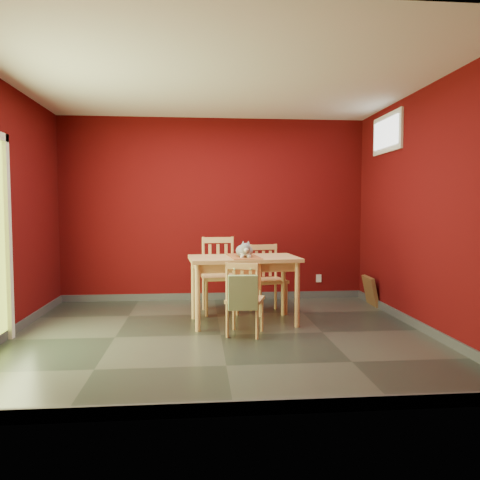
{
  "coord_description": "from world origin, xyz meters",
  "views": [
    {
      "loc": [
        -0.23,
        -4.98,
        1.37
      ],
      "look_at": [
        0.25,
        0.45,
        1.0
      ],
      "focal_mm": 35.0,
      "sensor_mm": 36.0,
      "label": 1
    }
  ],
  "objects": [
    {
      "name": "ground",
      "position": [
        0.0,
        0.0,
        0.0
      ],
      "size": [
        4.5,
        4.5,
        0.0
      ],
      "primitive_type": "plane",
      "color": "#2D342D",
      "rests_on": "ground"
    },
    {
      "name": "room_shell",
      "position": [
        0.0,
        0.0,
        0.05
      ],
      "size": [
        4.5,
        4.5,
        4.5
      ],
      "color": "#4D0709",
      "rests_on": "ground"
    },
    {
      "name": "window",
      "position": [
        2.23,
        1.0,
        2.35
      ],
      "size": [
        0.05,
        0.9,
        0.5
      ],
      "color": "white",
      "rests_on": "room_shell"
    },
    {
      "name": "outlet_plate",
      "position": [
        1.6,
        1.99,
        0.3
      ],
      "size": [
        0.08,
        0.02,
        0.12
      ],
      "primitive_type": "cube",
      "color": "silver",
      "rests_on": "room_shell"
    },
    {
      "name": "dining_table",
      "position": [
        0.3,
        0.52,
        0.7
      ],
      "size": [
        1.33,
        0.84,
        0.8
      ],
      "color": "tan",
      "rests_on": "ground"
    },
    {
      "name": "table_runner",
      "position": [
        0.3,
        0.4,
        0.74
      ],
      "size": [
        0.39,
        0.72,
        0.35
      ],
      "color": "#A4542A",
      "rests_on": "dining_table"
    },
    {
      "name": "chair_far_left",
      "position": [
        0.04,
        1.15,
        0.5
      ],
      "size": [
        0.5,
        0.5,
        0.99
      ],
      "color": "tan",
      "rests_on": "ground"
    },
    {
      "name": "chair_far_right",
      "position": [
        0.66,
        1.06,
        0.46
      ],
      "size": [
        0.5,
        0.5,
        0.89
      ],
      "color": "tan",
      "rests_on": "ground"
    },
    {
      "name": "chair_near",
      "position": [
        0.25,
        -0.04,
        0.41
      ],
      "size": [
        0.47,
        0.47,
        0.8
      ],
      "color": "tan",
      "rests_on": "ground"
    },
    {
      "name": "tote_bag",
      "position": [
        0.22,
        -0.24,
        0.5
      ],
      "size": [
        0.3,
        0.18,
        0.43
      ],
      "color": "#83A268",
      "rests_on": "chair_near"
    },
    {
      "name": "cat",
      "position": [
        0.3,
        0.48,
        0.9
      ],
      "size": [
        0.26,
        0.44,
        0.21
      ],
      "primitive_type": null,
      "rotation": [
        0.0,
        0.0,
        -0.1
      ],
      "color": "slate",
      "rests_on": "table_runner"
    },
    {
      "name": "picture_frame",
      "position": [
        2.19,
        1.38,
        0.2
      ],
      "size": [
        0.15,
        0.41,
        0.41
      ],
      "color": "brown",
      "rests_on": "ground"
    }
  ]
}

